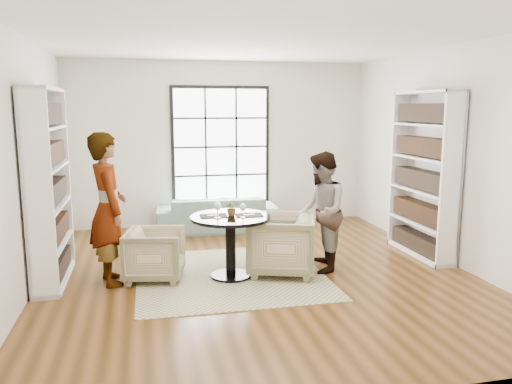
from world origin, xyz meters
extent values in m
plane|color=brown|center=(0.00, 0.00, 0.00)|extent=(6.00, 6.00, 0.00)
plane|color=silver|center=(0.00, 3.00, 1.50)|extent=(5.50, 0.00, 5.50)
plane|color=silver|center=(-2.75, 0.00, 1.50)|extent=(0.00, 6.00, 6.00)
plane|color=silver|center=(2.75, 0.00, 1.50)|extent=(0.00, 6.00, 6.00)
plane|color=silver|center=(0.00, -3.00, 1.50)|extent=(5.50, 0.00, 5.50)
plane|color=white|center=(0.00, 0.00, 3.00)|extent=(6.00, 6.00, 0.00)
cube|color=black|center=(0.00, 2.98, 1.45)|extent=(1.82, 0.06, 2.22)
cube|color=white|center=(0.00, 2.94, 1.45)|extent=(1.70, 0.02, 2.10)
cube|color=#BEB48F|center=(-0.36, -0.01, 0.01)|extent=(2.42, 2.42, 0.01)
cylinder|color=black|center=(-0.36, -0.08, 0.02)|extent=(0.52, 0.52, 0.04)
cylinder|color=black|center=(-0.36, -0.08, 0.39)|extent=(0.13, 0.13, 0.73)
cylinder|color=black|center=(-0.36, -0.08, 0.79)|extent=(1.02, 1.02, 0.04)
imported|color=slate|center=(-0.16, 2.45, 0.31)|extent=(2.14, 0.91, 0.62)
imported|color=#C6C18D|center=(-1.31, 0.07, 0.33)|extent=(0.84, 0.82, 0.65)
imported|color=tan|center=(0.30, -0.07, 0.39)|extent=(1.09, 1.08, 0.79)
imported|color=gray|center=(-1.86, 0.07, 0.94)|extent=(0.60, 0.77, 1.87)
imported|color=gray|center=(0.85, -0.07, 0.80)|extent=(0.78, 0.90, 1.60)
cube|color=black|center=(-0.58, -0.05, 0.81)|extent=(0.35, 0.28, 0.01)
cube|color=black|center=(-0.13, -0.10, 0.81)|extent=(0.35, 0.28, 0.01)
cylinder|color=silver|center=(-0.54, -0.18, 0.81)|extent=(0.08, 0.08, 0.01)
cylinder|color=silver|center=(-0.54, -0.18, 0.87)|extent=(0.01, 0.01, 0.12)
sphere|color=maroon|center=(-0.54, -0.18, 0.97)|extent=(0.09, 0.09, 0.09)
ellipsoid|color=white|center=(-0.54, -0.18, 0.97)|extent=(0.10, 0.10, 0.11)
cylinder|color=silver|center=(-0.23, -0.22, 0.81)|extent=(0.06, 0.06, 0.01)
cylinder|color=silver|center=(-0.23, -0.22, 0.86)|extent=(0.01, 0.01, 0.10)
sphere|color=maroon|center=(-0.23, -0.22, 0.94)|extent=(0.08, 0.08, 0.08)
ellipsoid|color=white|center=(-0.23, -0.22, 0.94)|extent=(0.08, 0.08, 0.09)
imported|color=gray|center=(-0.34, -0.05, 0.91)|extent=(0.21, 0.20, 0.20)
camera|label=1|loc=(-1.43, -6.16, 2.16)|focal=35.00mm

